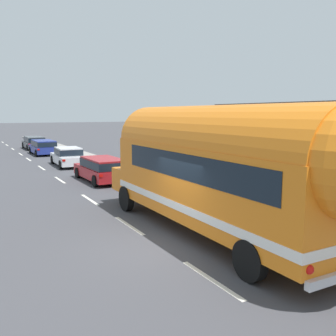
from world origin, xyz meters
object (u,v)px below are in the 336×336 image
(car_lead, at_px, (102,168))
(car_second, at_px, (68,156))
(car_fourth, at_px, (34,142))
(painted_bus, at_px, (221,166))
(car_third, at_px, (43,146))

(car_lead, height_order, car_second, same)
(car_lead, bearing_deg, car_fourth, 90.00)
(car_fourth, bearing_deg, painted_bus, -90.24)
(painted_bus, bearing_deg, car_lead, 89.28)
(painted_bus, bearing_deg, car_fourth, 89.76)
(painted_bus, xyz_separation_m, car_fourth, (0.14, 33.73, -1.50))
(car_third, relative_size, car_fourth, 0.99)
(car_lead, xyz_separation_m, car_fourth, (-0.00, 22.37, 0.00))
(painted_bus, distance_m, car_fourth, 33.76)
(painted_bus, bearing_deg, car_second, 89.74)
(car_third, distance_m, car_fourth, 6.19)
(painted_bus, xyz_separation_m, car_second, (0.09, 18.83, -1.56))
(car_fourth, bearing_deg, car_lead, -90.00)
(car_lead, distance_m, car_third, 16.18)
(car_lead, xyz_separation_m, car_third, (-0.19, 16.18, 0.00))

